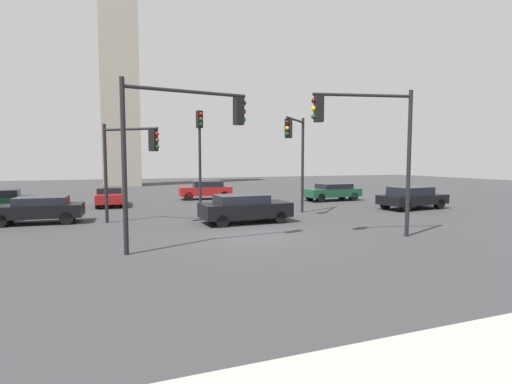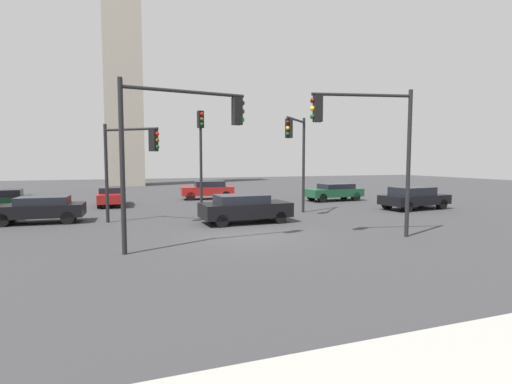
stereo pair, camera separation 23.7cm
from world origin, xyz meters
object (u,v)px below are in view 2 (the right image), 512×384
object	(u,v)px
traffic_light_0	(297,145)
car_6	(111,196)
traffic_light_3	(201,143)
car_4	(334,191)
traffic_light_1	(181,131)
car_0	(208,190)
traffic_light_4	(130,153)
car_3	(414,197)
car_5	(245,208)
car_2	(40,209)
traffic_light_2	(366,132)

from	to	relation	value
traffic_light_0	car_6	xyz separation A→B (m)	(-9.84, 8.43, -3.24)
traffic_light_0	traffic_light_3	distance (m)	5.76
car_4	traffic_light_0	bearing A→B (deg)	42.48
traffic_light_1	car_0	xyz separation A→B (m)	(4.69, 16.71, -3.32)
traffic_light_4	car_4	bearing A→B (deg)	62.46
car_3	car_4	bearing A→B (deg)	100.93
traffic_light_4	car_5	bearing A→B (deg)	24.20
traffic_light_3	traffic_light_4	bearing A→B (deg)	-63.56
car_4	car_6	world-z (taller)	car_4
traffic_light_0	car_3	distance (m)	8.69
car_2	car_4	xyz separation A→B (m)	(19.20, 4.40, 0.00)
traffic_light_0	traffic_light_3	world-z (taller)	traffic_light_3
car_0	car_5	size ratio (longest dim) A/B	0.94
car_5	traffic_light_3	bearing A→B (deg)	100.77
traffic_light_1	car_6	distance (m)	15.16
car_2	car_3	xyz separation A→B (m)	(21.15, -1.87, 0.04)
traffic_light_0	car_0	bearing A→B (deg)	-122.28
traffic_light_0	car_0	distance (m)	11.36
traffic_light_2	car_4	world-z (taller)	traffic_light_2
traffic_light_2	car_0	bearing A→B (deg)	-69.24
traffic_light_4	car_2	size ratio (longest dim) A/B	1.16
traffic_light_2	traffic_light_3	bearing A→B (deg)	-53.29
traffic_light_3	car_5	bearing A→B (deg)	-0.09
car_4	car_5	world-z (taller)	car_5
traffic_light_3	car_5	size ratio (longest dim) A/B	1.35
car_0	car_2	size ratio (longest dim) A/B	1.00
traffic_light_1	car_4	distance (m)	18.54
traffic_light_2	car_4	distance (m)	14.75
traffic_light_4	car_2	xyz separation A→B (m)	(-4.21, 1.80, -2.70)
traffic_light_0	car_5	size ratio (longest dim) A/B	1.25
traffic_light_4	traffic_light_1	bearing A→B (deg)	-36.24
car_0	car_5	distance (m)	12.19
traffic_light_1	car_2	world-z (taller)	traffic_light_1
car_3	car_4	size ratio (longest dim) A/B	1.04
traffic_light_3	car_6	bearing A→B (deg)	-147.83
traffic_light_1	traffic_light_2	xyz separation A→B (m)	(7.11, -0.58, 0.10)
traffic_light_1	traffic_light_4	world-z (taller)	traffic_light_1
traffic_light_1	traffic_light_3	size ratio (longest dim) A/B	0.95
traffic_light_3	traffic_light_2	bearing A→B (deg)	10.92
car_5	car_0	bearing A→B (deg)	83.57
car_3	car_4	distance (m)	6.57
traffic_light_0	car_6	distance (m)	13.36
traffic_light_2	car_4	xyz separation A→B (m)	(6.39, 12.83, -3.47)
traffic_light_3	car_6	distance (m)	8.02
traffic_light_4	car_3	bearing A→B (deg)	39.74
traffic_light_3	car_2	world-z (taller)	traffic_light_3
traffic_light_4	car_5	distance (m)	6.09
traffic_light_4	car_2	distance (m)	5.32
traffic_light_0	traffic_light_2	world-z (taller)	traffic_light_2
traffic_light_1	traffic_light_4	xyz separation A→B (m)	(-1.48, 6.05, -0.68)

